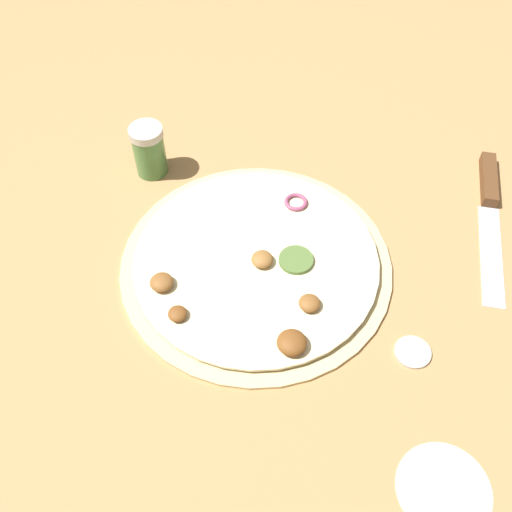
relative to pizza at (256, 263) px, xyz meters
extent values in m
plane|color=tan|center=(0.00, 0.00, -0.01)|extent=(3.00, 3.00, 0.00)
cylinder|color=beige|center=(0.00, 0.00, 0.00)|extent=(0.35, 0.35, 0.01)
cylinder|color=beige|center=(0.00, 0.00, 0.00)|extent=(0.32, 0.32, 0.00)
cylinder|color=#567538|center=(-0.05, 0.01, 0.01)|extent=(0.04, 0.04, 0.01)
ellipsoid|color=#996633|center=(-0.01, 0.00, 0.01)|extent=(0.03, 0.03, 0.01)
torus|color=#A34C70|center=(-0.07, -0.09, 0.01)|extent=(0.03, 0.03, 0.01)
ellipsoid|color=brown|center=(0.11, 0.07, 0.01)|extent=(0.02, 0.02, 0.01)
ellipsoid|color=brown|center=(-0.02, 0.13, 0.02)|extent=(0.03, 0.03, 0.02)
ellipsoid|color=brown|center=(0.12, 0.02, 0.01)|extent=(0.03, 0.03, 0.01)
ellipsoid|color=brown|center=(-0.05, 0.08, 0.01)|extent=(0.03, 0.03, 0.01)
cube|color=silver|center=(-0.31, 0.03, -0.01)|extent=(0.08, 0.17, 0.00)
cube|color=brown|center=(-0.35, -0.10, 0.00)|extent=(0.05, 0.10, 0.02)
cylinder|color=#4C7F42|center=(0.12, -0.20, 0.03)|extent=(0.05, 0.05, 0.07)
cylinder|color=beige|center=(0.12, -0.20, 0.07)|extent=(0.05, 0.05, 0.01)
cylinder|color=beige|center=(-0.16, 0.15, 0.00)|extent=(0.04, 0.04, 0.01)
cylinder|color=white|center=(-0.14, 0.31, -0.01)|extent=(0.10, 0.10, 0.00)
camera|label=1|loc=(0.07, 0.46, 0.62)|focal=42.00mm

